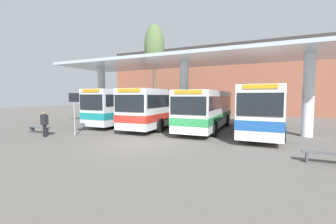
% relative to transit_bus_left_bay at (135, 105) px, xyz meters
% --- Properties ---
extents(ground_plane, '(100.00, 100.00, 0.00)m').
position_rel_transit_bus_left_bay_xyz_m(ground_plane, '(6.06, -8.65, -1.84)').
color(ground_plane, '#605B56').
extents(townhouse_backdrop, '(40.00, 0.58, 10.61)m').
position_rel_transit_bus_left_bay_xyz_m(townhouse_backdrop, '(6.06, 15.31, 4.31)').
color(townhouse_backdrop, brown).
rests_on(townhouse_backdrop, ground_plane).
extents(station_canopy, '(22.80, 6.91, 5.80)m').
position_rel_transit_bus_left_bay_xyz_m(station_canopy, '(6.06, -1.63, 3.29)').
color(station_canopy, silver).
rests_on(station_canopy, ground_plane).
extents(transit_bus_left_bay, '(2.79, 12.19, 3.31)m').
position_rel_transit_bus_left_bay_xyz_m(transit_bus_left_bay, '(0.00, 0.00, 0.00)').
color(transit_bus_left_bay, silver).
rests_on(transit_bus_left_bay, ground_plane).
extents(transit_bus_center_bay, '(3.12, 11.60, 3.27)m').
position_rel_transit_bus_left_bay_xyz_m(transit_bus_center_bay, '(3.78, -0.93, -0.01)').
color(transit_bus_center_bay, silver).
rests_on(transit_bus_center_bay, ground_plane).
extents(transit_bus_right_bay, '(3.07, 10.30, 3.13)m').
position_rel_transit_bus_left_bay_xyz_m(transit_bus_right_bay, '(7.92, -1.27, -0.09)').
color(transit_bus_right_bay, white).
rests_on(transit_bus_right_bay, ground_plane).
extents(transit_bus_far_right_bay, '(2.76, 11.58, 3.37)m').
position_rel_transit_bus_left_bay_xyz_m(transit_bus_far_right_bay, '(12.20, -0.95, 0.03)').
color(transit_bus_far_right_bay, white).
rests_on(transit_bus_far_right_bay, ground_plane).
extents(waiting_bench_near_pillar, '(1.84, 0.44, 0.46)m').
position_rel_transit_bus_left_bay_xyz_m(waiting_bench_near_pillar, '(14.93, -8.47, -1.50)').
color(waiting_bench_near_pillar, '#4C5156').
rests_on(waiting_bench_near_pillar, ground_plane).
extents(waiting_bench_mid_platform, '(1.99, 0.44, 0.46)m').
position_rel_transit_bus_left_bay_xyz_m(waiting_bench_mid_platform, '(-2.78, -8.47, -1.49)').
color(waiting_bench_mid_platform, '#4C5156').
rests_on(waiting_bench_mid_platform, ground_plane).
extents(info_sign_platform, '(0.90, 0.09, 2.94)m').
position_rel_transit_bus_left_bay_xyz_m(info_sign_platform, '(0.74, -8.32, 0.25)').
color(info_sign_platform, gray).
rests_on(info_sign_platform, ground_plane).
extents(pedestrian_waiting, '(0.63, 0.31, 1.70)m').
position_rel_transit_bus_left_bay_xyz_m(pedestrian_waiting, '(-0.91, -9.34, -0.81)').
color(pedestrian_waiting, black).
rests_on(pedestrian_waiting, ground_plane).
extents(poplar_tree_behind_left, '(2.53, 2.53, 11.75)m').
position_rel_transit_bus_left_bay_xyz_m(poplar_tree_behind_left, '(-0.93, 5.97, 6.95)').
color(poplar_tree_behind_left, brown).
rests_on(poplar_tree_behind_left, ground_plane).
extents(parked_car_street, '(4.70, 2.15, 2.16)m').
position_rel_transit_bus_left_bay_xyz_m(parked_car_street, '(-4.54, 11.54, -0.80)').
color(parked_car_street, black).
rests_on(parked_car_street, ground_plane).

